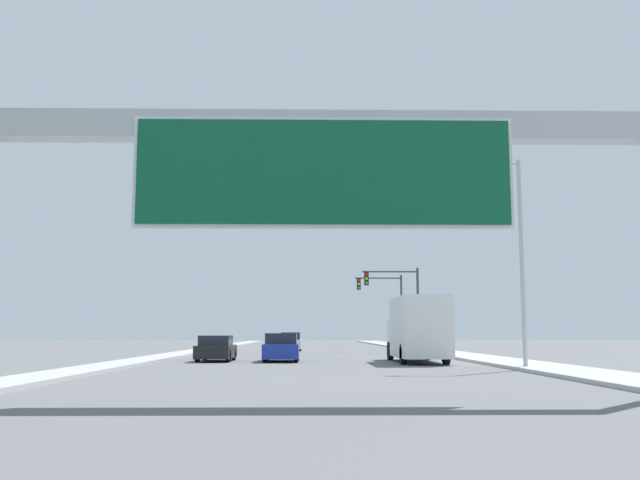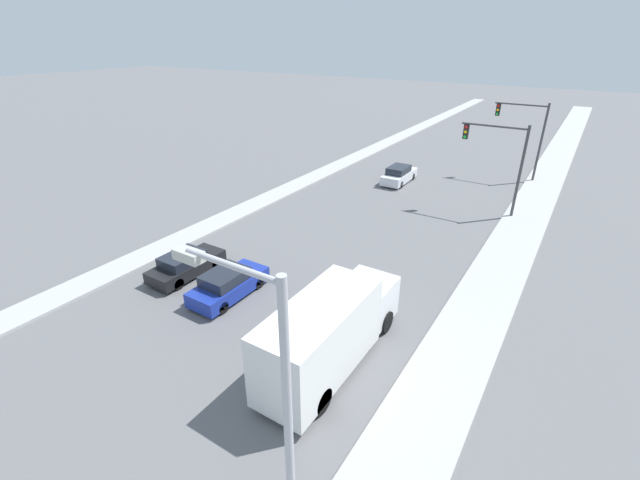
% 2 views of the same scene
% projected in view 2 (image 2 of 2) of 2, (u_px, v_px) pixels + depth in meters
% --- Properties ---
extents(sidewalk_right, '(3.00, 120.00, 0.15)m').
position_uv_depth(sidewalk_right, '(530.00, 210.00, 32.54)').
color(sidewalk_right, '#A9A9A9').
rests_on(sidewalk_right, ground).
extents(median_strip_left, '(2.00, 120.00, 0.15)m').
position_uv_depth(median_strip_left, '(324.00, 172.00, 41.46)').
color(median_strip_left, '#A9A9A9').
rests_on(median_strip_left, ground).
extents(car_near_center, '(1.83, 4.34, 1.49)m').
position_uv_depth(car_near_center, '(228.00, 284.00, 21.80)').
color(car_near_center, navy).
rests_on(car_near_center, ground).
extents(car_far_right, '(1.76, 4.51, 1.53)m').
position_uv_depth(car_far_right, '(399.00, 175.00, 38.58)').
color(car_far_right, silver).
rests_on(car_far_right, ground).
extents(car_near_right, '(1.80, 4.37, 1.37)m').
position_uv_depth(car_near_right, '(186.00, 264.00, 23.76)').
color(car_near_right, black).
rests_on(car_near_right, ground).
extents(truck_box_primary, '(2.33, 8.19, 3.29)m').
position_uv_depth(truck_box_primary, '(330.00, 331.00, 16.85)').
color(truck_box_primary, white).
rests_on(truck_box_primary, ground).
extents(traffic_light_near_intersection, '(4.58, 0.32, 6.69)m').
position_uv_depth(traffic_light_near_intersection, '(502.00, 155.00, 30.24)').
color(traffic_light_near_intersection, '#3D3D3F').
rests_on(traffic_light_near_intersection, ground).
extents(traffic_light_mid_block, '(4.47, 0.32, 6.93)m').
position_uv_depth(traffic_light_mid_block, '(527.00, 129.00, 37.75)').
color(traffic_light_mid_block, '#3D3D3F').
rests_on(traffic_light_mid_block, ground).
extents(street_lamp_right, '(2.52, 0.28, 8.83)m').
position_uv_depth(street_lamp_right, '(277.00, 431.00, 8.40)').
color(street_lamp_right, '#B2B2B7').
rests_on(street_lamp_right, ground).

